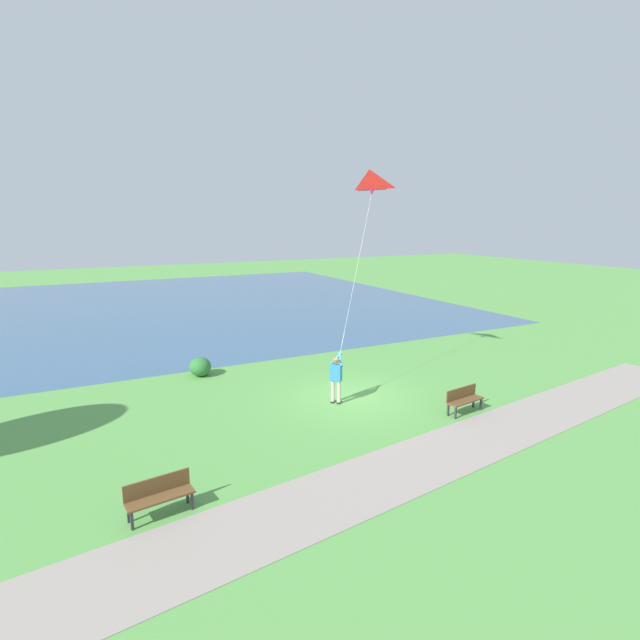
{
  "coord_description": "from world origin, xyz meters",
  "views": [
    {
      "loc": [
        -14.79,
        8.93,
        6.58
      ],
      "look_at": [
        -0.1,
        1.4,
        3.15
      ],
      "focal_mm": 27.05,
      "sensor_mm": 36.0,
      "label": 1
    }
  ],
  "objects_px": {
    "park_bench_near_walkway": "(464,398)",
    "lakeside_shrub": "(200,367)",
    "flying_kite": "(369,183)",
    "park_bench_far_walkway": "(159,494)",
    "person_kite_flyer": "(336,376)"
  },
  "relations": [
    {
      "from": "park_bench_near_walkway",
      "to": "lakeside_shrub",
      "type": "distance_m",
      "value": 10.92
    },
    {
      "from": "flying_kite",
      "to": "park_bench_near_walkway",
      "type": "xyz_separation_m",
      "value": [
        -5.29,
        -0.66,
        -7.55
      ]
    },
    {
      "from": "park_bench_far_walkway",
      "to": "lakeside_shrub",
      "type": "height_order",
      "value": "park_bench_far_walkway"
    },
    {
      "from": "person_kite_flyer",
      "to": "park_bench_far_walkway",
      "type": "distance_m",
      "value": 8.07
    },
    {
      "from": "person_kite_flyer",
      "to": "lakeside_shrub",
      "type": "xyz_separation_m",
      "value": [
        5.42,
        3.68,
        -0.64
      ]
    },
    {
      "from": "flying_kite",
      "to": "park_bench_far_walkway",
      "type": "relative_size",
      "value": 4.42
    },
    {
      "from": "flying_kite",
      "to": "lakeside_shrub",
      "type": "bearing_deg",
      "value": 65.94
    },
    {
      "from": "flying_kite",
      "to": "park_bench_near_walkway",
      "type": "relative_size",
      "value": 4.42
    },
    {
      "from": "flying_kite",
      "to": "lakeside_shrub",
      "type": "height_order",
      "value": "flying_kite"
    },
    {
      "from": "park_bench_far_walkway",
      "to": "lakeside_shrub",
      "type": "xyz_separation_m",
      "value": [
        9.57,
        -3.21,
        -0.1
      ]
    },
    {
      "from": "flying_kite",
      "to": "park_bench_near_walkway",
      "type": "height_order",
      "value": "flying_kite"
    },
    {
      "from": "park_bench_far_walkway",
      "to": "park_bench_near_walkway",
      "type": "bearing_deg",
      "value": -82.55
    },
    {
      "from": "lakeside_shrub",
      "to": "park_bench_near_walkway",
      "type": "bearing_deg",
      "value": -138.76
    },
    {
      "from": "person_kite_flyer",
      "to": "park_bench_far_walkway",
      "type": "xyz_separation_m",
      "value": [
        -4.16,
        6.89,
        -0.54
      ]
    },
    {
      "from": "flying_kite",
      "to": "park_bench_far_walkway",
      "type": "distance_m",
      "value": 14.01
    }
  ]
}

